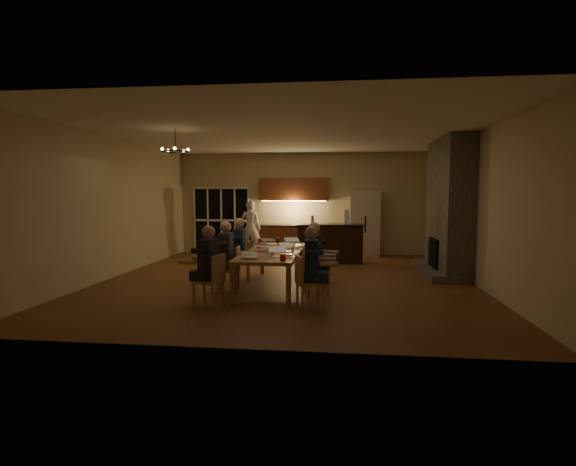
# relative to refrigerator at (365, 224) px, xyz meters

# --- Properties ---
(floor) EXTENTS (9.00, 9.00, 0.00)m
(floor) POSITION_rel_refrigerator_xyz_m (-1.90, -4.15, -1.00)
(floor) COLOR brown
(floor) RESTS_ON ground
(back_wall) EXTENTS (8.00, 0.04, 3.20)m
(back_wall) POSITION_rel_refrigerator_xyz_m (-1.90, 0.37, 0.60)
(back_wall) COLOR #C2AD89
(back_wall) RESTS_ON ground
(left_wall) EXTENTS (0.04, 9.00, 3.20)m
(left_wall) POSITION_rel_refrigerator_xyz_m (-5.92, -4.15, 0.60)
(left_wall) COLOR #C2AD89
(left_wall) RESTS_ON ground
(right_wall) EXTENTS (0.04, 9.00, 3.20)m
(right_wall) POSITION_rel_refrigerator_xyz_m (2.12, -4.15, 0.60)
(right_wall) COLOR #C2AD89
(right_wall) RESTS_ON ground
(ceiling) EXTENTS (8.00, 9.00, 0.04)m
(ceiling) POSITION_rel_refrigerator_xyz_m (-1.90, -4.15, 2.22)
(ceiling) COLOR white
(ceiling) RESTS_ON back_wall
(french_doors) EXTENTS (1.86, 0.08, 2.10)m
(french_doors) POSITION_rel_refrigerator_xyz_m (-4.60, 0.32, 0.05)
(french_doors) COLOR black
(french_doors) RESTS_ON ground
(fireplace) EXTENTS (0.58, 2.50, 3.20)m
(fireplace) POSITION_rel_refrigerator_xyz_m (1.80, -2.95, 0.60)
(fireplace) COLOR #655F50
(fireplace) RESTS_ON ground
(kitchenette) EXTENTS (2.24, 0.68, 2.40)m
(kitchenette) POSITION_rel_refrigerator_xyz_m (-2.20, 0.05, 0.20)
(kitchenette) COLOR brown
(kitchenette) RESTS_ON ground
(refrigerator) EXTENTS (0.90, 0.68, 2.00)m
(refrigerator) POSITION_rel_refrigerator_xyz_m (0.00, 0.00, 0.00)
(refrigerator) COLOR beige
(refrigerator) RESTS_ON ground
(dining_table) EXTENTS (1.10, 3.09, 0.75)m
(dining_table) POSITION_rel_refrigerator_xyz_m (-2.09, -4.96, -0.62)
(dining_table) COLOR tan
(dining_table) RESTS_ON ground
(bar_island) EXTENTS (1.94, 0.86, 1.08)m
(bar_island) POSITION_rel_refrigerator_xyz_m (-1.04, -1.53, -0.46)
(bar_island) COLOR black
(bar_island) RESTS_ON ground
(chair_left_near) EXTENTS (0.52, 0.52, 0.89)m
(chair_left_near) POSITION_rel_refrigerator_xyz_m (-2.96, -6.63, -0.55)
(chair_left_near) COLOR #AF7B57
(chair_left_near) RESTS_ON ground
(chair_left_mid) EXTENTS (0.48, 0.48, 0.89)m
(chair_left_mid) POSITION_rel_refrigerator_xyz_m (-2.91, -5.51, -0.55)
(chair_left_mid) COLOR #AF7B57
(chair_left_mid) RESTS_ON ground
(chair_left_far) EXTENTS (0.54, 0.54, 0.89)m
(chair_left_far) POSITION_rel_refrigerator_xyz_m (-2.92, -4.41, -0.55)
(chair_left_far) COLOR #AF7B57
(chair_left_far) RESTS_ON ground
(chair_right_near) EXTENTS (0.56, 0.56, 0.89)m
(chair_right_near) POSITION_rel_refrigerator_xyz_m (-1.22, -6.57, -0.55)
(chair_right_near) COLOR #AF7B57
(chair_right_near) RESTS_ON ground
(chair_right_mid) EXTENTS (0.55, 0.55, 0.89)m
(chair_right_mid) POSITION_rel_refrigerator_xyz_m (-1.19, -5.50, -0.55)
(chair_right_mid) COLOR #AF7B57
(chair_right_mid) RESTS_ON ground
(chair_right_far) EXTENTS (0.50, 0.50, 0.89)m
(chair_right_far) POSITION_rel_refrigerator_xyz_m (-1.16, -4.36, -0.55)
(chair_right_far) COLOR #AF7B57
(chair_right_far) RESTS_ON ground
(person_left_near) EXTENTS (0.69, 0.69, 1.38)m
(person_left_near) POSITION_rel_refrigerator_xyz_m (-2.96, -6.58, -0.31)
(person_left_near) COLOR #24282E
(person_left_near) RESTS_ON ground
(person_right_near) EXTENTS (0.64, 0.64, 1.38)m
(person_right_near) POSITION_rel_refrigerator_xyz_m (-1.21, -6.53, -0.31)
(person_right_near) COLOR #1B2C44
(person_right_near) RESTS_ON ground
(person_left_mid) EXTENTS (0.61, 0.61, 1.38)m
(person_left_mid) POSITION_rel_refrigerator_xyz_m (-2.95, -5.45, -0.31)
(person_left_mid) COLOR #363A40
(person_left_mid) RESTS_ON ground
(person_right_mid) EXTENTS (0.66, 0.66, 1.38)m
(person_right_mid) POSITION_rel_refrigerator_xyz_m (-1.22, -5.48, -0.31)
(person_right_mid) COLOR #24282E
(person_right_mid) RESTS_ON ground
(person_left_far) EXTENTS (0.65, 0.65, 1.38)m
(person_left_far) POSITION_rel_refrigerator_xyz_m (-2.95, -4.32, -0.31)
(person_left_far) COLOR #1B2C44
(person_left_far) RESTS_ON ground
(standing_person) EXTENTS (0.64, 0.43, 1.71)m
(standing_person) POSITION_rel_refrigerator_xyz_m (-3.50, -0.35, -0.14)
(standing_person) COLOR silver
(standing_person) RESTS_ON ground
(chandelier) EXTENTS (0.55, 0.55, 0.03)m
(chandelier) POSITION_rel_refrigerator_xyz_m (-4.02, -5.21, 1.75)
(chandelier) COLOR black
(chandelier) RESTS_ON ceiling
(laptop_a) EXTENTS (0.32, 0.28, 0.23)m
(laptop_a) POSITION_rel_refrigerator_xyz_m (-2.35, -6.01, -0.14)
(laptop_a) COLOR silver
(laptop_a) RESTS_ON dining_table
(laptop_b) EXTENTS (0.37, 0.34, 0.23)m
(laptop_b) POSITION_rel_refrigerator_xyz_m (-1.87, -5.83, -0.14)
(laptop_b) COLOR silver
(laptop_b) RESTS_ON dining_table
(laptop_c) EXTENTS (0.36, 0.33, 0.23)m
(laptop_c) POSITION_rel_refrigerator_xyz_m (-2.31, -4.95, -0.14)
(laptop_c) COLOR silver
(laptop_c) RESTS_ON dining_table
(laptop_d) EXTENTS (0.41, 0.40, 0.23)m
(laptop_d) POSITION_rel_refrigerator_xyz_m (-1.86, -5.05, -0.14)
(laptop_d) COLOR silver
(laptop_d) RESTS_ON dining_table
(laptop_e) EXTENTS (0.35, 0.31, 0.23)m
(laptop_e) POSITION_rel_refrigerator_xyz_m (-2.37, -3.80, -0.14)
(laptop_e) COLOR silver
(laptop_e) RESTS_ON dining_table
(laptop_f) EXTENTS (0.39, 0.37, 0.23)m
(laptop_f) POSITION_rel_refrigerator_xyz_m (-1.80, -3.97, -0.14)
(laptop_f) COLOR silver
(laptop_f) RESTS_ON dining_table
(mug_front) EXTENTS (0.08, 0.08, 0.10)m
(mug_front) POSITION_rel_refrigerator_xyz_m (-2.14, -5.39, -0.20)
(mug_front) COLOR white
(mug_front) RESTS_ON dining_table
(mug_mid) EXTENTS (0.07, 0.07, 0.10)m
(mug_mid) POSITION_rel_refrigerator_xyz_m (-2.02, -4.49, -0.20)
(mug_mid) COLOR white
(mug_mid) RESTS_ON dining_table
(mug_back) EXTENTS (0.07, 0.07, 0.10)m
(mug_back) POSITION_rel_refrigerator_xyz_m (-2.41, -4.15, -0.20)
(mug_back) COLOR white
(mug_back) RESTS_ON dining_table
(redcup_near) EXTENTS (0.10, 0.10, 0.12)m
(redcup_near) POSITION_rel_refrigerator_xyz_m (-1.72, -6.29, -0.19)
(redcup_near) COLOR red
(redcup_near) RESTS_ON dining_table
(redcup_mid) EXTENTS (0.09, 0.09, 0.12)m
(redcup_mid) POSITION_rel_refrigerator_xyz_m (-2.48, -4.53, -0.19)
(redcup_mid) COLOR red
(redcup_mid) RESTS_ON dining_table
(redcup_far) EXTENTS (0.10, 0.10, 0.12)m
(redcup_far) POSITION_rel_refrigerator_xyz_m (-1.96, -3.58, -0.19)
(redcup_far) COLOR red
(redcup_far) RESTS_ON dining_table
(can_silver) EXTENTS (0.06, 0.06, 0.12)m
(can_silver) POSITION_rel_refrigerator_xyz_m (-2.02, -5.59, -0.19)
(can_silver) COLOR #B2B2B7
(can_silver) RESTS_ON dining_table
(can_cola) EXTENTS (0.06, 0.06, 0.12)m
(can_cola) POSITION_rel_refrigerator_xyz_m (-2.21, -3.51, -0.19)
(can_cola) COLOR #3F0F0C
(can_cola) RESTS_ON dining_table
(can_right) EXTENTS (0.06, 0.06, 0.12)m
(can_right) POSITION_rel_refrigerator_xyz_m (-1.73, -4.64, -0.19)
(can_right) COLOR #B2B2B7
(can_right) RESTS_ON dining_table
(plate_near) EXTENTS (0.24, 0.24, 0.02)m
(plate_near) POSITION_rel_refrigerator_xyz_m (-1.76, -5.48, -0.24)
(plate_near) COLOR white
(plate_near) RESTS_ON dining_table
(plate_left) EXTENTS (0.22, 0.22, 0.02)m
(plate_left) POSITION_rel_refrigerator_xyz_m (-2.38, -5.89, -0.24)
(plate_left) COLOR white
(plate_left) RESTS_ON dining_table
(plate_far) EXTENTS (0.26, 0.26, 0.02)m
(plate_far) POSITION_rel_refrigerator_xyz_m (-1.66, -4.14, -0.24)
(plate_far) COLOR white
(plate_far) RESTS_ON dining_table
(notepad) EXTENTS (0.14, 0.20, 0.01)m
(notepad) POSITION_rel_refrigerator_xyz_m (-1.92, -6.44, -0.24)
(notepad) COLOR white
(notepad) RESTS_ON dining_table
(bar_bottle) EXTENTS (0.08, 0.08, 0.24)m
(bar_bottle) POSITION_rel_refrigerator_xyz_m (-1.51, -1.61, 0.20)
(bar_bottle) COLOR #99999E
(bar_bottle) RESTS_ON bar_island
(bar_blender) EXTENTS (0.14, 0.14, 0.40)m
(bar_blender) POSITION_rel_refrigerator_xyz_m (-0.56, -1.54, 0.28)
(bar_blender) COLOR silver
(bar_blender) RESTS_ON bar_island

